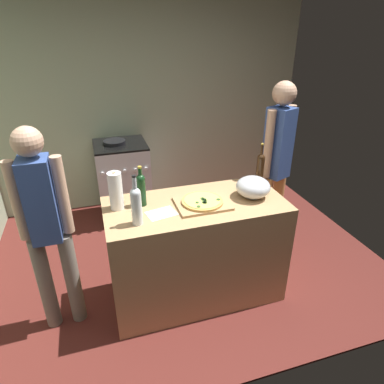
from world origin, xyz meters
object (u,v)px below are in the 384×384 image
object	(u,v)px
wine_bottle_green	(260,168)
wine_bottle_dark	(136,204)
person_in_red	(276,162)
person_in_stripes	(46,224)
mixing_bowl	(253,187)
stove	(123,180)
wine_bottle_clear	(141,188)
pizza	(202,201)
paper_towel_roll	(116,191)

from	to	relation	value
wine_bottle_green	wine_bottle_dark	distance (m)	1.15
wine_bottle_dark	person_in_red	xyz separation A→B (m)	(1.38, 0.53, -0.06)
wine_bottle_dark	person_in_stripes	world-z (taller)	person_in_stripes
wine_bottle_green	person_in_stripes	xyz separation A→B (m)	(-1.71, -0.17, -0.15)
wine_bottle_green	mixing_bowl	bearing A→B (deg)	-128.96
person_in_red	wine_bottle_green	bearing A→B (deg)	-143.67
mixing_bowl	stove	size ratio (longest dim) A/B	0.28
wine_bottle_clear	wine_bottle_dark	xyz separation A→B (m)	(-0.08, -0.26, 0.01)
pizza	wine_bottle_green	bearing A→B (deg)	19.24
pizza	wine_bottle_green	size ratio (longest dim) A/B	0.86
stove	wine_bottle_clear	bearing A→B (deg)	-89.61
wine_bottle_clear	stove	distance (m)	1.57
wine_bottle_dark	stove	xyz separation A→B (m)	(0.07, 1.72, -0.58)
wine_bottle_clear	person_in_red	bearing A→B (deg)	11.86
wine_bottle_clear	wine_bottle_dark	bearing A→B (deg)	-106.34
mixing_bowl	wine_bottle_green	size ratio (longest dim) A/B	0.74
mixing_bowl	wine_bottle_green	distance (m)	0.26
pizza	mixing_bowl	xyz separation A→B (m)	(0.43, 0.01, 0.05)
paper_towel_roll	wine_bottle_green	distance (m)	1.21
wine_bottle_clear	stove	size ratio (longest dim) A/B	0.33
mixing_bowl	person_in_stripes	size ratio (longest dim) A/B	0.17
mixing_bowl	wine_bottle_clear	size ratio (longest dim) A/B	0.86
wine_bottle_clear	person_in_stripes	world-z (taller)	person_in_stripes
wine_bottle_dark	person_in_stripes	distance (m)	0.64
mixing_bowl	wine_bottle_clear	distance (m)	0.88
mixing_bowl	person_in_stripes	bearing A→B (deg)	178.98
wine_bottle_green	person_in_red	world-z (taller)	person_in_red
stove	mixing_bowl	bearing A→B (deg)	-61.01
wine_bottle_green	wine_bottle_dark	bearing A→B (deg)	-163.36
pizza	wine_bottle_clear	bearing A→B (deg)	162.97
pizza	wine_bottle_clear	distance (m)	0.47
paper_towel_roll	wine_bottle_clear	size ratio (longest dim) A/B	0.92
pizza	wine_bottle_clear	size ratio (longest dim) A/B	1.00
wine_bottle_dark	wine_bottle_clear	bearing A→B (deg)	73.66
wine_bottle_green	wine_bottle_clear	xyz separation A→B (m)	(-1.02, -0.07, -0.01)
mixing_bowl	person_in_red	distance (m)	0.59
person_in_red	wine_bottle_clear	bearing A→B (deg)	-168.14
wine_bottle_clear	person_in_red	distance (m)	1.33
person_in_stripes	person_in_red	bearing A→B (deg)	10.59
wine_bottle_clear	wine_bottle_dark	size ratio (longest dim) A/B	0.87
paper_towel_roll	wine_bottle_clear	bearing A→B (deg)	-0.85
stove	person_in_red	xyz separation A→B (m)	(1.31, -1.18, 0.52)
pizza	paper_towel_roll	size ratio (longest dim) A/B	1.09
pizza	person_in_stripes	distance (m)	1.12
wine_bottle_dark	stove	bearing A→B (deg)	87.80
mixing_bowl	wine_bottle_dark	xyz separation A→B (m)	(-0.94, -0.13, 0.07)
pizza	wine_bottle_dark	size ratio (longest dim) A/B	0.87
mixing_bowl	paper_towel_roll	xyz separation A→B (m)	(-1.05, 0.13, 0.06)
paper_towel_roll	wine_bottle_green	world-z (taller)	wine_bottle_green
wine_bottle_dark	person_in_red	size ratio (longest dim) A/B	0.21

